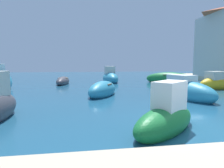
% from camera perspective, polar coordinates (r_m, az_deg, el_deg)
% --- Properties ---
extents(ground, '(80.00, 80.00, 0.00)m').
position_cam_1_polar(ground, '(6.89, 25.89, -11.84)').
color(ground, '#1E5170').
extents(moored_boat_2, '(1.75, 3.82, 1.99)m').
position_cam_1_polar(moored_boat_2, '(21.12, -0.51, 1.85)').
color(moored_boat_2, teal).
rests_on(moored_boat_2, ground).
extents(moored_boat_3, '(2.54, 4.45, 1.65)m').
position_cam_1_polar(moored_boat_3, '(12.23, 20.34, -1.86)').
color(moored_boat_3, teal).
rests_on(moored_boat_3, ground).
extents(moored_boat_4, '(4.87, 4.46, 1.40)m').
position_cam_1_polar(moored_boat_4, '(21.20, 16.37, 1.38)').
color(moored_boat_4, '#197233').
rests_on(moored_boat_4, ground).
extents(moored_boat_5, '(3.05, 2.83, 1.71)m').
position_cam_1_polar(moored_boat_5, '(6.29, 15.36, -9.26)').
color(moored_boat_5, '#197233').
rests_on(moored_boat_5, ground).
extents(moored_boat_7, '(2.68, 3.61, 1.17)m').
position_cam_1_polar(moored_boat_7, '(12.53, -2.75, -1.80)').
color(moored_boat_7, teal).
rests_on(moored_boat_7, ground).
extents(moored_boat_8, '(3.63, 1.92, 1.66)m').
position_cam_1_polar(moored_boat_8, '(17.98, 28.24, 0.23)').
color(moored_boat_8, gold).
rests_on(moored_boat_8, ground).
extents(moored_boat_10, '(1.43, 3.54, 0.94)m').
position_cam_1_polar(moored_boat_10, '(19.75, -14.01, 0.75)').
color(moored_boat_10, '#3F3F47').
rests_on(moored_boat_10, ground).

